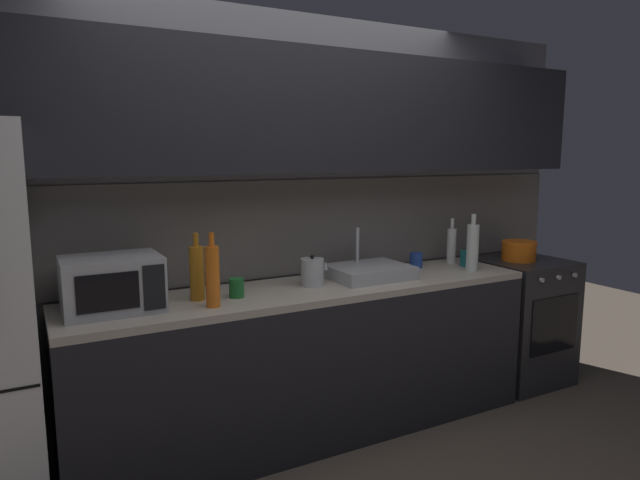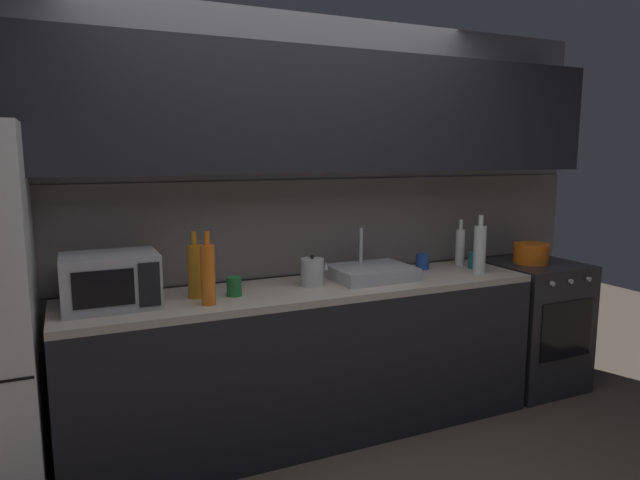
# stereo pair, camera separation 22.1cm
# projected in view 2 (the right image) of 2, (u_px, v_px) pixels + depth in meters

# --- Properties ---
(back_wall) EXTENTS (4.51, 0.44, 2.50)m
(back_wall) POSITION_uv_depth(u_px,v_px,m) (292.00, 172.00, 3.40)
(back_wall) COLOR slate
(back_wall) RESTS_ON ground
(counter_run) EXTENTS (2.77, 0.60, 0.90)m
(counter_run) POSITION_uv_depth(u_px,v_px,m) (312.00, 361.00, 3.30)
(counter_run) COLOR black
(counter_run) RESTS_ON ground
(oven_range) EXTENTS (0.60, 0.62, 0.90)m
(oven_range) POSITION_uv_depth(u_px,v_px,m) (532.00, 324.00, 4.01)
(oven_range) COLOR #232326
(oven_range) RESTS_ON ground
(microwave) EXTENTS (0.46, 0.35, 0.27)m
(microwave) POSITION_uv_depth(u_px,v_px,m) (110.00, 280.00, 2.78)
(microwave) COLOR #A8AAAF
(microwave) RESTS_ON counter_run
(sink_basin) EXTENTS (0.48, 0.38, 0.30)m
(sink_basin) POSITION_uv_depth(u_px,v_px,m) (371.00, 272.00, 3.42)
(sink_basin) COLOR #ADAFB5
(sink_basin) RESTS_ON counter_run
(kettle) EXTENTS (0.17, 0.13, 0.18)m
(kettle) POSITION_uv_depth(u_px,v_px,m) (312.00, 272.00, 3.24)
(kettle) COLOR #B7BABF
(kettle) RESTS_ON counter_run
(wine_bottle_clear) EXTENTS (0.08, 0.08, 0.37)m
(wine_bottle_clear) POSITION_uv_depth(u_px,v_px,m) (480.00, 249.00, 3.58)
(wine_bottle_clear) COLOR silver
(wine_bottle_clear) RESTS_ON counter_run
(wine_bottle_orange) EXTENTS (0.07, 0.07, 0.38)m
(wine_bottle_orange) POSITION_uv_depth(u_px,v_px,m) (208.00, 274.00, 2.82)
(wine_bottle_orange) COLOR orange
(wine_bottle_orange) RESTS_ON counter_run
(wine_bottle_white) EXTENTS (0.06, 0.06, 0.32)m
(wine_bottle_white) POSITION_uv_depth(u_px,v_px,m) (460.00, 247.00, 3.83)
(wine_bottle_white) COLOR silver
(wine_bottle_white) RESTS_ON counter_run
(wine_bottle_amber) EXTENTS (0.08, 0.08, 0.36)m
(wine_bottle_amber) POSITION_uv_depth(u_px,v_px,m) (195.00, 270.00, 2.96)
(wine_bottle_amber) COLOR #B27019
(wine_bottle_amber) RESTS_ON counter_run
(mug_teal) EXTENTS (0.08, 0.08, 0.11)m
(mug_teal) POSITION_uv_depth(u_px,v_px,m) (474.00, 260.00, 3.74)
(mug_teal) COLOR #19666B
(mug_teal) RESTS_ON counter_run
(mug_green) EXTENTS (0.08, 0.08, 0.10)m
(mug_green) POSITION_uv_depth(u_px,v_px,m) (234.00, 286.00, 3.01)
(mug_green) COLOR #1E6B2D
(mug_green) RESTS_ON counter_run
(mug_blue) EXTENTS (0.09, 0.09, 0.10)m
(mug_blue) POSITION_uv_depth(u_px,v_px,m) (422.00, 261.00, 3.71)
(mug_blue) COLOR #234299
(mug_blue) RESTS_ON counter_run
(cooking_pot) EXTENTS (0.24, 0.24, 0.14)m
(cooking_pot) POSITION_uv_depth(u_px,v_px,m) (531.00, 253.00, 3.91)
(cooking_pot) COLOR orange
(cooking_pot) RESTS_ON oven_range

